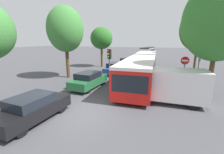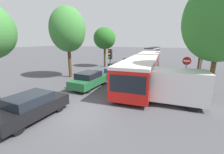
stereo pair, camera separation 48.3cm
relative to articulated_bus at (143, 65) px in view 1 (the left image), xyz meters
name	(u,v)px [view 1 (the left image)]	position (x,y,z in m)	size (l,w,h in m)	color
ground_plane	(80,113)	(-1.75, -10.28, -1.48)	(200.00, 200.00, 0.00)	#47474C
articulated_bus	(143,65)	(0.00, 0.00, 0.00)	(4.00, 17.44, 2.57)	red
city_bus_rear	(148,51)	(-3.59, 28.75, -0.11)	(2.96, 11.09, 2.37)	silver
queued_car_black	(33,108)	(-3.62, -11.83, -0.78)	(1.81, 4.05, 1.39)	black
queued_car_green	(89,80)	(-3.83, -5.68, -0.75)	(1.86, 4.18, 1.44)	#236638
queued_car_blue	(116,68)	(-3.61, 0.73, -0.74)	(1.89, 4.23, 1.46)	#284799
queued_car_tan	(127,62)	(-3.76, 6.70, -0.73)	(1.93, 4.33, 1.49)	tan
queued_car_silver	(137,58)	(-3.59, 13.04, -0.71)	(1.98, 4.45, 1.53)	#B7BABF
white_van	(170,85)	(3.01, -6.53, -0.24)	(5.09, 2.21, 2.31)	white
traffic_light	(109,59)	(-2.53, -3.94, 1.02)	(0.38, 0.40, 3.40)	#56595E
no_entry_sign	(184,67)	(4.10, -2.52, 0.40)	(0.70, 0.08, 2.82)	#56595E
direction_sign_post	(199,60)	(5.24, -2.17, 1.09)	(0.15, 1.40, 3.60)	#56595E
tree_left_mid	(65,31)	(-8.19, -2.96, 3.77)	(3.94, 3.94, 7.85)	#51381E
tree_left_far	(101,38)	(-7.68, 5.24, 3.08)	(3.52, 3.52, 6.32)	#51381E
tree_right_near	(220,23)	(5.58, -5.45, 3.77)	(4.39, 4.39, 7.93)	#51381E
tree_right_mid	(199,29)	(6.04, 6.22, 4.18)	(4.85, 4.85, 8.55)	#51381E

